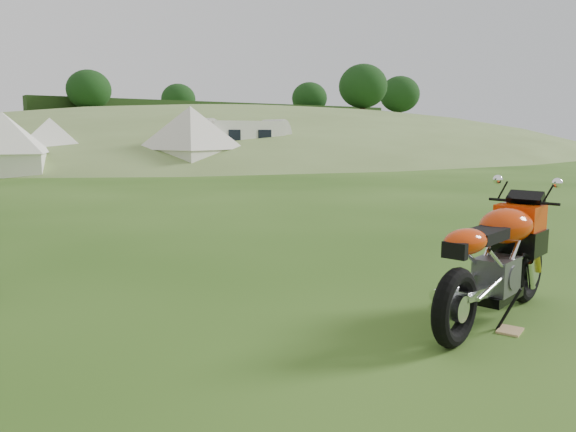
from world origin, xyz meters
TOP-DOWN VIEW (x-y plane):
  - ground at (0.00, 0.00)m, footprint 120.00×120.00m
  - hillside at (24.00, 40.00)m, footprint 80.00×64.00m
  - hedgerow at (24.00, 40.00)m, footprint 36.00×1.20m
  - sport_motorcycle at (0.95, -1.54)m, footprint 2.20×0.95m
  - plywood_board at (0.84, -1.78)m, footprint 0.28×0.25m
  - tent_left at (0.86, 19.88)m, footprint 3.72×3.72m
  - tent_mid at (3.11, 21.90)m, footprint 3.46×3.46m
  - tent_right at (7.92, 17.93)m, footprint 3.96×3.96m
  - caravan at (10.97, 18.74)m, footprint 4.87×2.28m

SIDE VIEW (x-z plane):
  - ground at x=0.00m, z-range 0.00..0.00m
  - hillside at x=24.00m, z-range -4.00..4.00m
  - hedgerow at x=24.00m, z-range -4.30..4.30m
  - plywood_board at x=0.84m, z-range 0.00..0.02m
  - sport_motorcycle at x=0.95m, z-range 0.00..1.28m
  - caravan at x=10.97m, z-range 0.00..2.25m
  - tent_mid at x=3.11m, z-range 0.00..2.43m
  - tent_left at x=0.86m, z-range 0.00..2.53m
  - tent_right at x=7.92m, z-range 0.00..2.73m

